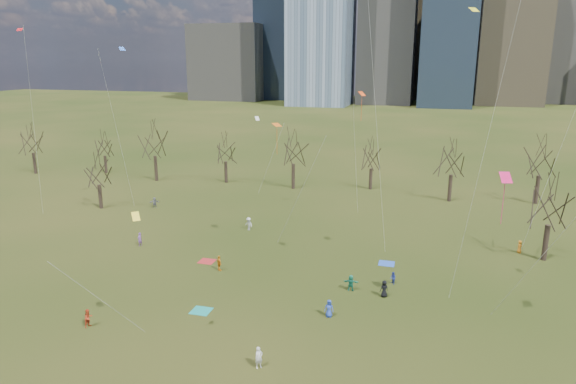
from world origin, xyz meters
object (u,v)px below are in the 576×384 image
(blanket_navy, at_px, (387,263))
(blanket_crimson, at_px, (207,261))
(person_0, at_px, (329,308))
(person_1, at_px, (259,357))
(person_4, at_px, (219,263))
(blanket_teal, at_px, (201,311))
(person_2, at_px, (88,318))

(blanket_navy, bearing_deg, blanket_crimson, -166.12)
(person_0, relative_size, person_1, 0.96)
(blanket_navy, xyz_separation_m, person_4, (-15.79, -6.29, 0.78))
(blanket_navy, bearing_deg, person_1, -107.88)
(blanket_crimson, relative_size, person_1, 1.03)
(blanket_navy, distance_m, person_1, 21.85)
(person_0, distance_m, person_1, 8.84)
(person_1, bearing_deg, blanket_navy, 25.34)
(blanket_teal, xyz_separation_m, person_0, (10.43, 1.92, 0.73))
(person_2, height_order, person_4, person_4)
(person_0, bearing_deg, person_2, -165.68)
(blanket_crimson, bearing_deg, person_4, -40.21)
(blanket_teal, relative_size, person_0, 1.07)
(blanket_navy, distance_m, person_2, 28.68)
(blanket_crimson, bearing_deg, person_2, -102.72)
(person_1, relative_size, person_4, 0.98)
(blanket_teal, xyz_separation_m, person_4, (-1.84, 8.17, 0.78))
(blanket_crimson, relative_size, person_2, 1.07)
(person_1, height_order, person_2, person_1)
(blanket_crimson, bearing_deg, blanket_navy, 13.88)
(blanket_teal, xyz_separation_m, blanket_navy, (13.95, 14.46, 0.00))
(blanket_crimson, relative_size, person_4, 1.01)
(blanket_crimson, distance_m, person_0, 16.58)
(person_4, bearing_deg, person_1, 166.80)
(person_0, relative_size, person_2, 0.99)
(blanket_teal, height_order, person_0, person_0)
(person_1, height_order, person_4, person_4)
(blanket_crimson, bearing_deg, blanket_teal, -68.11)
(blanket_navy, height_order, person_1, person_1)
(person_0, bearing_deg, blanket_teal, -175.75)
(blanket_navy, height_order, person_2, person_2)
(person_2, bearing_deg, person_1, -83.43)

